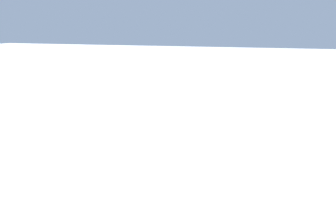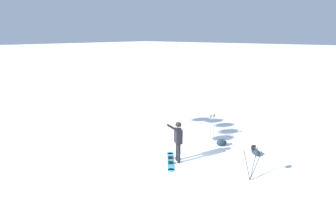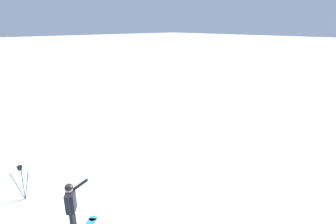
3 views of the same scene
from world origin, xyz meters
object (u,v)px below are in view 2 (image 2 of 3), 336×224
object	(u,v)px
gear_bag_large	(256,152)
snowboard	(171,161)
ski_poles	(212,123)
gear_bag_small	(222,143)
snowboarder	(178,137)
camera_tripod	(253,156)

from	to	relation	value
gear_bag_large	snowboard	bearing A→B (deg)	-131.30
gear_bag_large	ski_poles	world-z (taller)	ski_poles
gear_bag_large	gear_bag_small	distance (m)	1.65
gear_bag_large	gear_bag_small	size ratio (longest dim) A/B	1.06
gear_bag_large	gear_bag_small	bearing A→B (deg)	-175.21
snowboarder	ski_poles	distance (m)	3.12
gear_bag_large	snowboarder	bearing A→B (deg)	-130.25
snowboarder	ski_poles	bearing A→B (deg)	92.95
gear_bag_large	camera_tripod	size ratio (longest dim) A/B	0.43
ski_poles	gear_bag_large	bearing A→B (deg)	-8.29
snowboard	ski_poles	distance (m)	3.40
gear_bag_large	camera_tripod	bearing A→B (deg)	-73.78
snowboarder	snowboard	world-z (taller)	snowboarder
snowboarder	snowboard	size ratio (longest dim) A/B	1.28
snowboarder	camera_tripod	size ratio (longest dim) A/B	1.30
snowboarder	snowboard	bearing A→B (deg)	-143.72
snowboard	gear_bag_small	xyz separation A→B (m)	(0.93, 2.79, 0.15)
snowboard	camera_tripod	bearing A→B (deg)	13.21
camera_tripod	gear_bag_small	xyz separation A→B (m)	(-2.27, 2.04, -0.83)
snowboarder	gear_bag_large	world-z (taller)	snowboarder
gear_bag_small	camera_tripod	bearing A→B (deg)	-41.88
snowboarder	gear_bag_large	size ratio (longest dim) A/B	2.99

